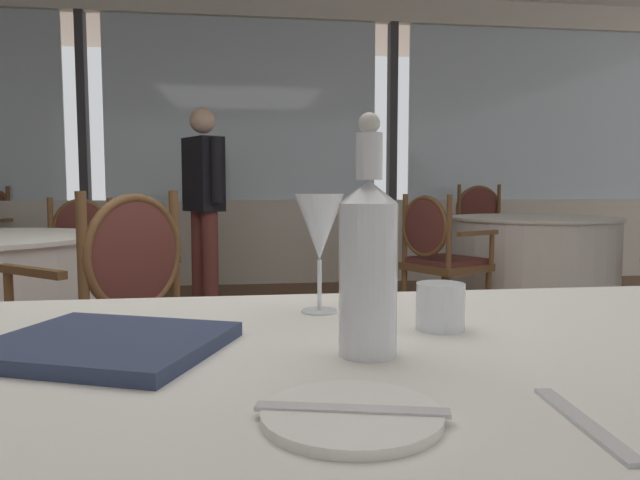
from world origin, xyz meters
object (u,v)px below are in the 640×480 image
object	(u,v)px
side_plate	(352,415)
menu_book	(106,344)
diner_person_1	(204,196)
water_tumbler	(440,306)
dining_chair_2_1	(73,257)
dining_chair_1_0	(438,251)
wine_glass	(319,229)
dining_chair_2_0	(113,299)
dining_chair_1_2	(482,228)
water_bottle	(368,261)

from	to	relation	value
side_plate	menu_book	xyz separation A→B (m)	(-0.28, 0.28, 0.01)
diner_person_1	water_tumbler	bearing A→B (deg)	67.25
side_plate	dining_chair_2_1	distance (m)	3.57
side_plate	menu_book	size ratio (longest dim) A/B	0.60
dining_chair_2_1	diner_person_1	bearing A→B (deg)	150.43
side_plate	dining_chair_1_0	bearing A→B (deg)	69.48
side_plate	wine_glass	world-z (taller)	wine_glass
side_plate	dining_chair_1_0	distance (m)	3.48
dining_chair_1_0	dining_chair_2_0	bearing A→B (deg)	-166.39
dining_chair_2_0	dining_chair_2_1	distance (m)	1.78
water_tumbler	dining_chair_1_2	xyz separation A→B (m)	(2.00, 4.49, -0.19)
dining_chair_1_0	dining_chair_2_0	size ratio (longest dim) A/B	0.97
wine_glass	water_tumbler	bearing A→B (deg)	-41.95
water_tumbler	dining_chair_2_1	bearing A→B (deg)	114.25
water_bottle	dining_chair_2_1	xyz separation A→B (m)	(-1.22, 3.15, -0.34)
dining_chair_1_2	dining_chair_2_1	size ratio (longest dim) A/B	1.11
menu_book	dining_chair_2_0	distance (m)	1.45
wine_glass	side_plate	bearing A→B (deg)	-94.17
menu_book	dining_chair_2_0	xyz separation A→B (m)	(-0.29, 1.41, -0.20)
side_plate	dining_chair_2_0	size ratio (longest dim) A/B	0.18
dining_chair_1_0	dining_chair_1_2	xyz separation A→B (m)	(0.99, 1.57, 0.04)
dining_chair_2_1	diner_person_1	distance (m)	1.25
wine_glass	water_tumbler	world-z (taller)	wine_glass
side_plate	dining_chair_2_1	xyz separation A→B (m)	(-1.16, 3.37, -0.22)
wine_glass	diner_person_1	size ratio (longest dim) A/B	0.13
dining_chair_2_1	water_tumbler	bearing A→B (deg)	34.92
wine_glass	diner_person_1	distance (m)	3.81
menu_book	side_plate	bearing A→B (deg)	-22.67
side_plate	dining_chair_1_2	size ratio (longest dim) A/B	0.17
dining_chair_1_0	diner_person_1	distance (m)	1.94
water_bottle	wine_glass	distance (m)	0.28
water_tumbler	menu_book	size ratio (longest dim) A/B	0.26
side_plate	menu_book	distance (m)	0.40
menu_book	dining_chair_2_0	size ratio (longest dim) A/B	0.30
dining_chair_1_0	dining_chair_1_2	bearing A→B (deg)	30.12
water_bottle	diner_person_1	bearing A→B (deg)	96.32
side_plate	dining_chair_2_1	world-z (taller)	dining_chair_2_1
menu_book	dining_chair_1_0	world-z (taller)	dining_chair_1_0
water_bottle	wine_glass	xyz separation A→B (m)	(-0.03, 0.27, 0.02)
wine_glass	water_tumbler	size ratio (longest dim) A/B	2.78
dining_chair_2_0	dining_chair_2_1	world-z (taller)	dining_chair_2_0
side_plate	water_tumbler	xyz separation A→B (m)	(0.20, 0.34, 0.03)
water_bottle	menu_book	world-z (taller)	water_bottle
side_plate	diner_person_1	distance (m)	4.30
water_tumbler	dining_chair_2_0	bearing A→B (deg)	119.78
side_plate	dining_chair_1_2	bearing A→B (deg)	65.42
dining_chair_1_2	diner_person_1	bearing A→B (deg)	-75.71
water_bottle	diner_person_1	world-z (taller)	diner_person_1
wine_glass	dining_chair_2_0	distance (m)	1.38
dining_chair_2_0	dining_chair_2_1	bearing A→B (deg)	-29.92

